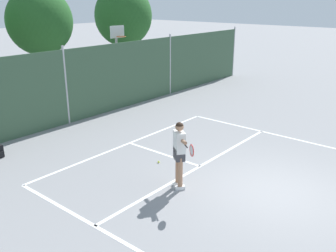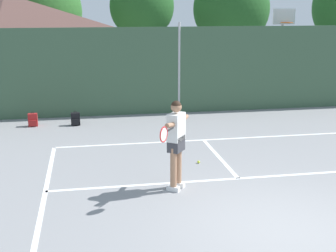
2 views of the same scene
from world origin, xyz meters
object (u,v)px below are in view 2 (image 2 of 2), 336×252
at_px(tennis_player, 176,137).
at_px(backpack_red, 33,120).
at_px(tennis_ball, 199,162).
at_px(backpack_black, 76,119).
at_px(basketball_hoop, 282,41).

distance_m(tennis_player, backpack_red, 6.80).
xyz_separation_m(tennis_ball, backpack_black, (-2.95, 4.22, 0.16)).
height_order(tennis_ball, backpack_red, backpack_red).
xyz_separation_m(basketball_hoop, tennis_player, (-6.02, -8.72, -1.20)).
distance_m(tennis_player, backpack_black, 6.13).
height_order(basketball_hoop, tennis_player, basketball_hoop).
xyz_separation_m(basketball_hoop, backpack_red, (-9.43, -2.91, -2.12)).
xyz_separation_m(tennis_player, backpack_red, (-3.42, 5.81, -0.92)).
xyz_separation_m(basketball_hoop, backpack_black, (-8.12, -3.03, -2.12)).
height_order(basketball_hoop, backpack_black, basketball_hoop).
bearing_deg(backpack_black, basketball_hoop, 20.46).
bearing_deg(tennis_ball, backpack_red, 134.52).
bearing_deg(basketball_hoop, backpack_red, -162.85).
height_order(tennis_player, backpack_red, tennis_player).
distance_m(basketball_hoop, backpack_black, 8.92).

